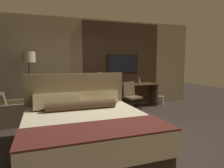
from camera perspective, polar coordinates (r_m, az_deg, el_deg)
name	(u,v)px	position (r m, az deg, el deg)	size (l,w,h in m)	color
ground_plane	(123,135)	(4.22, 3.13, -14.24)	(16.00, 16.00, 0.00)	#332823
wall_back_tv_panel	(96,64)	(6.45, -4.50, 5.71)	(7.20, 0.09, 2.80)	tan
bed	(86,129)	(3.52, -7.36, -12.58)	(2.07, 2.17, 1.24)	#33281E
desk	(125,91)	(6.53, 3.75, -2.01)	(2.13, 0.56, 0.75)	brown
tv	(123,64)	(6.67, 3.03, 5.76)	(1.09, 0.04, 0.61)	black
desk_chair	(131,94)	(5.96, 5.35, -2.85)	(0.54, 0.54, 0.88)	brown
armchair_by_window	(15,113)	(5.34, -26.02, -7.54)	(0.81, 0.82, 0.76)	brown
floor_lamp	(29,62)	(5.73, -22.68, 5.74)	(0.34, 0.34, 1.74)	#282623
vase_tall	(98,79)	(6.25, -3.89, 1.56)	(0.11, 0.11, 0.40)	#846647
vase_short	(139,80)	(6.68, 7.72, 1.27)	(0.13, 0.13, 0.27)	#846647
book	(117,84)	(6.32, 1.42, -0.08)	(0.22, 0.15, 0.03)	navy
waste_bin	(161,100)	(7.18, 13.72, -4.50)	(0.22, 0.22, 0.28)	gray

